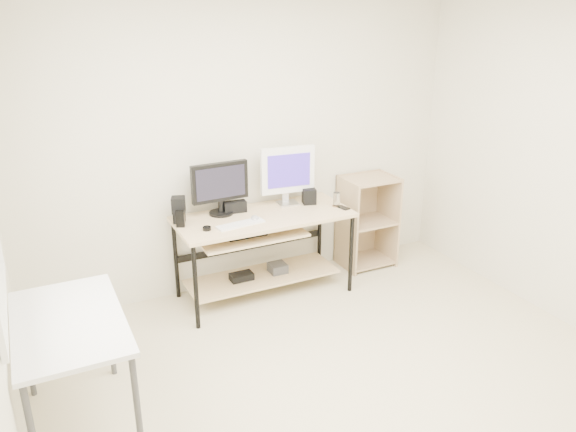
% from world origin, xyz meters
% --- Properties ---
extents(room, '(4.01, 4.01, 2.62)m').
position_xyz_m(room, '(-0.14, 0.04, 1.32)').
color(room, beige).
rests_on(room, ground).
extents(desk, '(1.50, 0.65, 0.75)m').
position_xyz_m(desk, '(-0.03, 1.66, 0.54)').
color(desk, '#D5B987').
rests_on(desk, ground).
extents(side_table, '(0.60, 1.00, 0.75)m').
position_xyz_m(side_table, '(-1.68, 0.60, 0.67)').
color(side_table, white).
rests_on(side_table, ground).
extents(shelf_unit, '(0.50, 0.40, 0.90)m').
position_xyz_m(shelf_unit, '(1.15, 1.82, 0.45)').
color(shelf_unit, tan).
rests_on(shelf_unit, ground).
extents(black_monitor, '(0.49, 0.21, 0.45)m').
position_xyz_m(black_monitor, '(-0.32, 1.84, 1.01)').
color(black_monitor, black).
rests_on(black_monitor, desk).
extents(white_imac, '(0.49, 0.16, 0.52)m').
position_xyz_m(white_imac, '(0.31, 1.82, 1.05)').
color(white_imac, silver).
rests_on(white_imac, desk).
extents(keyboard, '(0.41, 0.16, 0.01)m').
position_xyz_m(keyboard, '(-0.26, 1.53, 0.76)').
color(keyboard, white).
rests_on(keyboard, desk).
extents(mouse, '(0.09, 0.12, 0.04)m').
position_xyz_m(mouse, '(-0.11, 1.58, 0.77)').
color(mouse, '#B0B0B5').
rests_on(mouse, desk).
extents(center_speaker, '(0.20, 0.10, 0.10)m').
position_xyz_m(center_speaker, '(-0.19, 1.83, 0.80)').
color(center_speaker, black).
rests_on(center_speaker, desk).
extents(speaker_left, '(0.14, 0.14, 0.22)m').
position_xyz_m(speaker_left, '(-0.69, 1.81, 0.86)').
color(speaker_left, black).
rests_on(speaker_left, desk).
extents(speaker_right, '(0.14, 0.14, 0.14)m').
position_xyz_m(speaker_right, '(0.49, 1.75, 0.82)').
color(speaker_right, black).
rests_on(speaker_right, desk).
extents(audio_controller, '(0.08, 0.07, 0.14)m').
position_xyz_m(audio_controller, '(-0.71, 1.71, 0.82)').
color(audio_controller, black).
rests_on(audio_controller, desk).
extents(volume_puck, '(0.08, 0.08, 0.03)m').
position_xyz_m(volume_puck, '(-0.54, 1.55, 0.76)').
color(volume_puck, black).
rests_on(volume_puck, desk).
extents(smartphone, '(0.09, 0.12, 0.01)m').
position_xyz_m(smartphone, '(0.70, 1.50, 0.75)').
color(smartphone, black).
rests_on(smartphone, desk).
extents(coaster, '(0.10, 0.10, 0.01)m').
position_xyz_m(coaster, '(0.67, 1.58, 0.75)').
color(coaster, olive).
rests_on(coaster, desk).
extents(drinking_glass, '(0.07, 0.07, 0.12)m').
position_xyz_m(drinking_glass, '(0.67, 1.58, 0.82)').
color(drinking_glass, white).
rests_on(drinking_glass, coaster).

